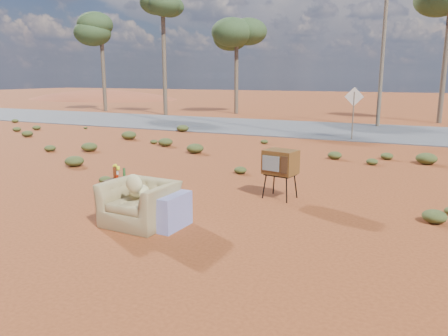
% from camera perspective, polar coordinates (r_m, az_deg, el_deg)
% --- Properties ---
extents(ground, '(140.00, 140.00, 0.00)m').
position_cam_1_polar(ground, '(8.36, -6.76, -6.58)').
color(ground, brown).
rests_on(ground, ground).
extents(highway, '(140.00, 7.00, 0.04)m').
position_cam_1_polar(highway, '(22.30, 13.65, 4.86)').
color(highway, '#565659').
rests_on(highway, ground).
extents(dirt_mound, '(26.00, 18.00, 2.00)m').
position_cam_1_polar(dirt_mound, '(53.24, -15.63, 8.68)').
color(dirt_mound, '#984524').
rests_on(dirt_mound, ground).
extents(armchair, '(1.46, 0.91, 1.05)m').
position_cam_1_polar(armchair, '(7.96, -10.31, -3.96)').
color(armchair, '#907C4E').
rests_on(armchair, ground).
extents(tv_unit, '(0.76, 0.66, 1.08)m').
position_cam_1_polar(tv_unit, '(9.53, 7.39, 0.69)').
color(tv_unit, black).
rests_on(tv_unit, ground).
extents(side_table, '(0.44, 0.44, 0.90)m').
position_cam_1_polar(side_table, '(8.90, -13.71, -1.31)').
color(side_table, '#332312').
rests_on(side_table, ground).
extents(rusty_bar, '(1.68, 0.45, 0.05)m').
position_cam_1_polar(rusty_bar, '(8.29, -10.70, -6.70)').
color(rusty_bar, '#522D15').
rests_on(rusty_bar, ground).
extents(road_sign, '(0.78, 0.06, 2.19)m').
position_cam_1_polar(road_sign, '(18.98, 16.59, 8.01)').
color(road_sign, brown).
rests_on(road_sign, ground).
extents(eucalyptus_far_left, '(3.20, 3.20, 7.10)m').
position_cam_1_polar(eucalyptus_far_left, '(34.89, -15.76, 16.95)').
color(eucalyptus_far_left, brown).
rests_on(eucalyptus_far_left, ground).
extents(eucalyptus_left, '(3.20, 3.20, 8.10)m').
position_cam_1_polar(eucalyptus_left, '(30.70, -8.00, 19.85)').
color(eucalyptus_left, brown).
rests_on(eucalyptus_left, ground).
extents(eucalyptus_near_left, '(3.20, 3.20, 6.60)m').
position_cam_1_polar(eucalyptus_near_left, '(31.34, 1.66, 17.09)').
color(eucalyptus_near_left, brown).
rests_on(eucalyptus_near_left, ground).
extents(utility_pole_center, '(1.40, 0.20, 8.00)m').
position_cam_1_polar(utility_pole_center, '(24.40, 20.08, 14.79)').
color(utility_pole_center, brown).
rests_on(utility_pole_center, ground).
extents(scrub_patch, '(17.49, 8.07, 0.33)m').
position_cam_1_polar(scrub_patch, '(12.48, 0.46, 0.37)').
color(scrub_patch, '#434C21').
rests_on(scrub_patch, ground).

